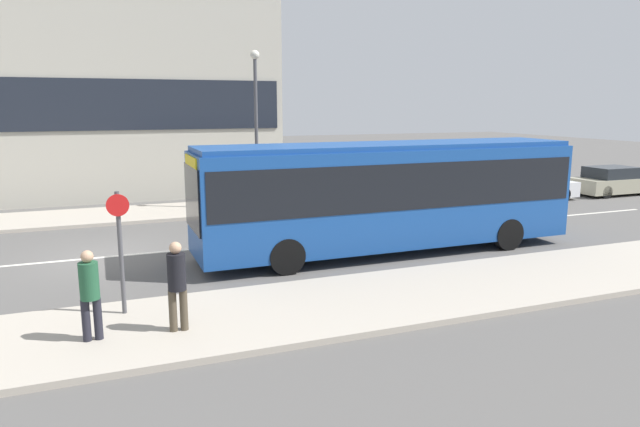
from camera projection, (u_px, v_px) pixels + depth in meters
The scene contains 13 objects.
ground_plane at pixel (107, 257), 16.46m from camera, with size 120.00×120.00×0.00m, color #595654.
sidewalk_near at pixel (114, 335), 10.73m from camera, with size 44.00×3.50×0.13m.
sidewalk_far at pixel (104, 216), 22.16m from camera, with size 44.00×3.50×0.13m.
lane_centerline at pixel (107, 257), 16.46m from camera, with size 41.80×0.16×0.01m.
apartment_block_left_tower at pixel (115, 26), 26.12m from camera, with size 14.57×4.57×15.74m.
city_bus at pixel (388, 190), 16.71m from camera, with size 11.39×2.49×3.24m.
parked_car_0 at pixel (430, 192), 24.27m from camera, with size 4.05×1.88×1.41m.
parked_car_1 at pixel (528, 186), 26.08m from camera, with size 4.49×1.71×1.42m.
parked_car_2 at pixel (612, 181), 27.82m from camera, with size 4.03×1.84×1.36m.
pedestrian_near_stop at pixel (90, 290), 10.17m from camera, with size 0.35×0.34×1.67m.
pedestrian_down_pavement at pixel (177, 281), 10.60m from camera, with size 0.35×0.34×1.72m.
bus_stop_sign at pixel (120, 243), 11.39m from camera, with size 0.44×0.12×2.52m.
street_lamp at pixel (256, 113), 22.68m from camera, with size 0.36×0.36×6.30m.
Camera 1 is at (-0.07, -17.08, 4.33)m, focal length 32.00 mm.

